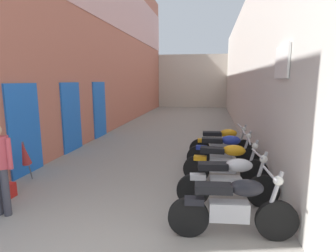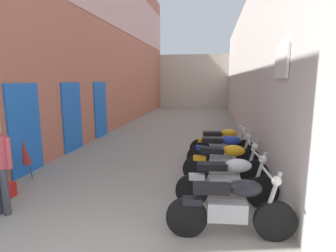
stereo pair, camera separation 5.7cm
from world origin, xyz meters
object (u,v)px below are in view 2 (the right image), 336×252
Objects in this scene: motorcycle_fourth at (223,151)px; motorcycle_second at (228,180)px; plastic_crate at (1,191)px; motorcycle_third at (225,163)px; motorcycle_nearest at (231,206)px; motorcycle_fifth at (222,143)px; umbrella_leaning at (25,153)px.

motorcycle_second is at bearing -90.00° from motorcycle_fourth.
motorcycle_second reaches higher than plastic_crate.
motorcycle_third is at bearing -90.00° from motorcycle_fourth.
plastic_crate is at bearing -151.27° from motorcycle_fourth.
motorcycle_fifth is at bearing 90.00° from motorcycle_nearest.
motorcycle_fifth is at bearing 29.05° from umbrella_leaning.
motorcycle_second and motorcycle_fourth have the same top height.
motorcycle_nearest reaches higher than plastic_crate.
plastic_crate is (-4.34, -3.26, -0.36)m from motorcycle_fifth.
motorcycle_fourth is at bearing -90.00° from motorcycle_fifth.
umbrella_leaning is (-4.40, -2.44, 0.18)m from motorcycle_fifth.
motorcycle_nearest is at bearing -8.54° from plastic_crate.
motorcycle_nearest and motorcycle_fourth have the same top height.
plastic_crate is at bearing -175.42° from motorcycle_second.
motorcycle_fourth is at bearing 90.00° from motorcycle_nearest.
motorcycle_fourth is (0.00, 2.03, 0.00)m from motorcycle_second.
motorcycle_fifth is 5.44m from plastic_crate.
motorcycle_nearest is 2.05m from motorcycle_third.
umbrella_leaning reaches higher than plastic_crate.
motorcycle_nearest is 1.00× the size of motorcycle_second.
motorcycle_third is 0.98m from motorcycle_fourth.
motorcycle_third is 1.00× the size of motorcycle_fifth.
motorcycle_third is 4.44m from umbrella_leaning.
motorcycle_fourth is 1.92× the size of umbrella_leaning.
motorcycle_second is 1.00× the size of motorcycle_fourth.
plastic_crate is (-4.34, 0.65, -0.36)m from motorcycle_nearest.
motorcycle_nearest is at bearing -18.45° from umbrella_leaning.
motorcycle_third is at bearing 17.90° from plastic_crate.
motorcycle_second is 4.37m from plastic_crate.
motorcycle_second is at bearing -90.00° from motorcycle_fifth.
motorcycle_fifth is (-0.00, 1.86, 0.00)m from motorcycle_third.
motorcycle_fifth is at bearing 90.00° from motorcycle_third.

